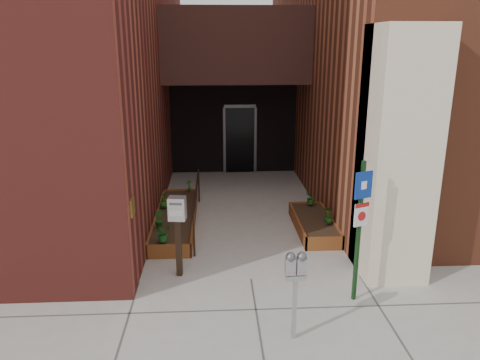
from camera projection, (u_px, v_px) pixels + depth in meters
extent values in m
plane|color=#9E9991|center=(251.00, 279.00, 8.42)|extent=(80.00, 80.00, 0.00)
cube|color=maroon|center=(20.00, 8.00, 13.09)|extent=(8.00, 14.60, 10.00)
cube|color=brown|center=(431.00, 11.00, 14.16)|extent=(8.00, 13.70, 10.00)
cube|color=beige|center=(397.00, 156.00, 8.12)|extent=(1.10, 1.20, 4.40)
cube|color=black|center=(235.00, 46.00, 13.02)|extent=(4.20, 2.00, 2.00)
cube|color=black|center=(233.00, 126.00, 15.08)|extent=(4.00, 0.30, 3.00)
cube|color=black|center=(240.00, 140.00, 15.04)|extent=(0.90, 0.06, 2.10)
cube|color=#B79338|center=(132.00, 207.00, 7.70)|extent=(0.04, 0.30, 0.30)
cube|color=brown|center=(169.00, 252.00, 9.18)|extent=(0.90, 0.04, 0.30)
cube|color=brown|center=(181.00, 195.00, 12.59)|extent=(0.90, 0.04, 0.30)
cube|color=brown|center=(157.00, 219.00, 10.86)|extent=(0.04, 3.60, 0.30)
cube|color=brown|center=(194.00, 218.00, 10.90)|extent=(0.04, 3.60, 0.30)
cube|color=black|center=(176.00, 219.00, 10.89)|extent=(0.82, 3.52, 0.26)
cube|color=brown|center=(325.00, 244.00, 9.54)|extent=(0.80, 0.04, 0.30)
cube|color=brown|center=(305.00, 208.00, 11.60)|extent=(0.80, 0.04, 0.30)
cube|color=brown|center=(297.00, 224.00, 10.55)|extent=(0.04, 2.20, 0.30)
cube|color=brown|center=(330.00, 224.00, 10.59)|extent=(0.04, 2.20, 0.30)
cube|color=black|center=(314.00, 225.00, 10.58)|extent=(0.72, 2.12, 0.26)
cylinder|color=black|center=(194.00, 235.00, 9.20)|extent=(0.04, 0.04, 0.90)
cylinder|color=black|center=(199.00, 186.00, 12.35)|extent=(0.04, 0.04, 0.90)
cylinder|color=black|center=(196.00, 189.00, 10.65)|extent=(0.04, 3.30, 0.04)
cube|color=#99999B|center=(294.00, 309.00, 6.63)|extent=(0.06, 0.06, 0.94)
cube|color=#99999B|center=(296.00, 277.00, 6.49)|extent=(0.29, 0.12, 0.07)
cube|color=#99999B|center=(290.00, 266.00, 6.43)|extent=(0.14, 0.10, 0.24)
sphere|color=#59595B|center=(291.00, 257.00, 6.39)|extent=(0.14, 0.14, 0.14)
cube|color=white|center=(291.00, 267.00, 6.38)|extent=(0.08, 0.01, 0.05)
cube|color=#B21414|center=(291.00, 272.00, 6.40)|extent=(0.08, 0.01, 0.03)
cube|color=#99999B|center=(302.00, 266.00, 6.45)|extent=(0.14, 0.10, 0.24)
sphere|color=#59595B|center=(302.00, 257.00, 6.41)|extent=(0.14, 0.14, 0.14)
cube|color=white|center=(302.00, 266.00, 6.39)|extent=(0.08, 0.01, 0.05)
cube|color=#B21414|center=(302.00, 271.00, 6.41)|extent=(0.08, 0.01, 0.03)
cube|color=#123314|center=(358.00, 233.00, 7.44)|extent=(0.07, 0.07, 2.37)
cube|color=navy|center=(364.00, 185.00, 7.18)|extent=(0.31, 0.15, 0.43)
cube|color=white|center=(364.00, 185.00, 7.17)|extent=(0.10, 0.05, 0.13)
cube|color=white|center=(361.00, 215.00, 7.32)|extent=(0.26, 0.13, 0.38)
cube|color=#B21414|center=(362.00, 205.00, 7.27)|extent=(0.25, 0.12, 0.06)
cylinder|color=#B21414|center=(362.00, 216.00, 7.31)|extent=(0.14, 0.07, 0.15)
cube|color=black|center=(179.00, 247.00, 8.42)|extent=(0.11, 0.11, 1.10)
cube|color=silver|center=(177.00, 208.00, 8.21)|extent=(0.32, 0.25, 0.42)
cube|color=#59595B|center=(176.00, 204.00, 8.06)|extent=(0.22, 0.04, 0.04)
cube|color=white|center=(176.00, 213.00, 8.11)|extent=(0.24, 0.04, 0.10)
imported|color=#1B611E|center=(163.00, 233.00, 9.25)|extent=(0.44, 0.44, 0.35)
imported|color=#1C5217|center=(159.00, 219.00, 9.92)|extent=(0.27, 0.27, 0.37)
imported|color=#27631C|center=(164.00, 200.00, 11.15)|extent=(0.28, 0.28, 0.36)
imported|color=#235719|center=(189.00, 185.00, 12.34)|extent=(0.24, 0.24, 0.32)
imported|color=#1B5016|center=(329.00, 217.00, 10.17)|extent=(0.22, 0.22, 0.31)
imported|color=#1F5117|center=(326.00, 213.00, 10.40)|extent=(0.20, 0.20, 0.30)
imported|color=#26601B|center=(311.00, 198.00, 11.35)|extent=(0.30, 0.30, 0.30)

